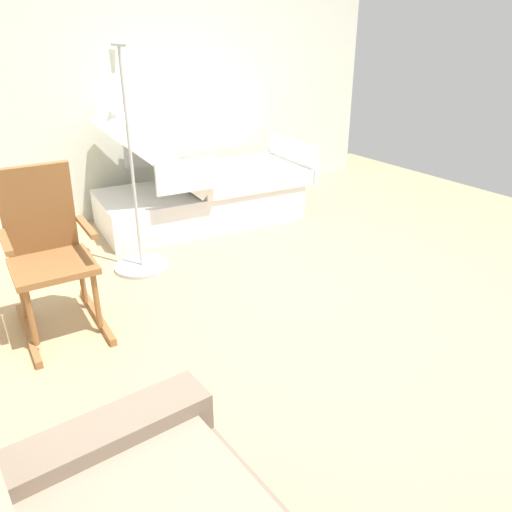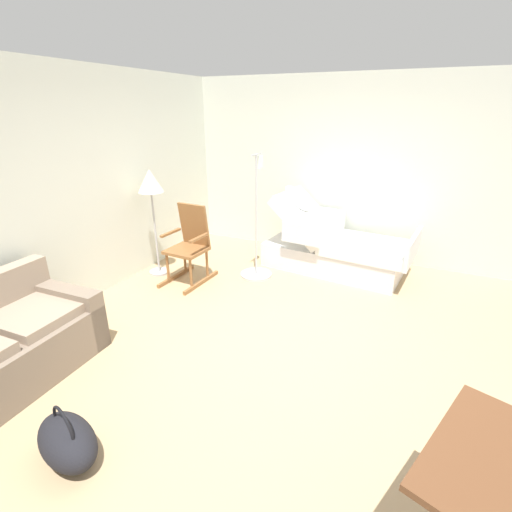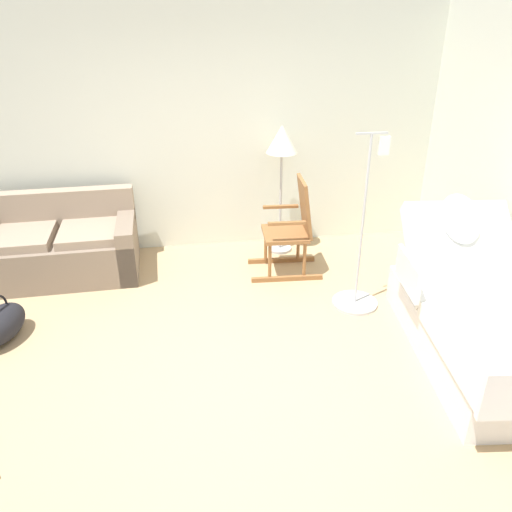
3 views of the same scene
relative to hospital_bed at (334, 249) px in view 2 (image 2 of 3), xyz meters
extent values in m
plane|color=tan|center=(-2.01, 0.02, -0.32)|extent=(6.64, 6.64, 0.00)
cube|color=silver|center=(-2.01, 2.58, 1.03)|extent=(5.51, 0.10, 2.70)
cube|color=silver|center=(0.69, 0.02, 1.03)|extent=(0.10, 5.22, 2.70)
cube|color=silver|center=(0.00, 0.02, -0.14)|extent=(1.07, 2.01, 0.35)
cube|color=white|center=(-0.05, -0.45, 0.10)|extent=(1.03, 1.24, 0.14)
cube|color=white|center=(0.05, 0.48, 0.41)|extent=(0.99, 0.90, 0.72)
ellipsoid|color=white|center=(0.06, 0.62, 0.67)|extent=(0.38, 0.49, 0.42)
cube|color=silver|center=(-0.47, 0.37, 0.31)|extent=(0.09, 0.56, 0.28)
cube|color=silver|center=(0.54, 0.27, 0.31)|extent=(0.09, 0.56, 0.28)
cube|color=silver|center=(-0.11, -1.05, 0.21)|extent=(0.95, 0.15, 0.36)
cylinder|color=black|center=(-0.28, 0.85, -0.27)|extent=(0.10, 0.10, 0.10)
cylinder|color=black|center=(0.44, 0.77, -0.27)|extent=(0.10, 0.10, 0.10)
cylinder|color=black|center=(-0.44, -0.74, -0.27)|extent=(0.10, 0.10, 0.10)
cylinder|color=black|center=(0.28, -0.81, -0.27)|extent=(0.10, 0.10, 0.10)
cube|color=#7D6C5C|center=(-3.64, 1.96, -0.09)|extent=(1.63, 0.91, 0.45)
cube|color=gray|center=(-3.27, 1.94, 0.17)|extent=(0.70, 0.67, 0.10)
cube|color=#7D6C5C|center=(-2.93, 1.99, -0.02)|extent=(0.21, 0.86, 0.60)
cube|color=brown|center=(-1.24, 1.92, -0.29)|extent=(0.76, 0.08, 0.05)
cube|color=brown|center=(-1.26, 1.49, -0.29)|extent=(0.76, 0.08, 0.05)
cylinder|color=brown|center=(-1.44, 1.52, -0.07)|extent=(0.04, 0.04, 0.40)
cylinder|color=brown|center=(-1.42, 1.91, -0.07)|extent=(0.04, 0.04, 0.40)
cylinder|color=brown|center=(-1.08, 1.51, -0.07)|extent=(0.04, 0.04, 0.40)
cylinder|color=brown|center=(-1.06, 1.89, -0.07)|extent=(0.04, 0.04, 0.40)
cube|color=brown|center=(-1.25, 1.71, 0.13)|extent=(0.48, 0.50, 0.04)
cube|color=brown|center=(-1.05, 1.70, 0.43)|extent=(0.14, 0.44, 0.60)
cube|color=brown|center=(-1.28, 1.48, 0.35)|extent=(0.39, 0.06, 0.03)
cube|color=brown|center=(-1.26, 1.94, 0.35)|extent=(0.39, 0.06, 0.03)
cylinder|color=#B2B5BA|center=(-1.20, 2.25, -0.30)|extent=(0.28, 0.28, 0.03)
cylinder|color=#B2B5BA|center=(-1.20, 2.25, 0.29)|extent=(0.03, 0.03, 1.15)
cone|color=silver|center=(-1.20, 2.25, 1.01)|extent=(0.34, 0.34, 0.30)
cube|color=brown|center=(-3.60, -1.51, 0.50)|extent=(0.89, 0.64, 0.04)
ellipsoid|color=black|center=(-3.94, 0.82, -0.17)|extent=(0.47, 0.63, 0.30)
torus|color=black|center=(-3.94, 0.82, -0.04)|extent=(0.11, 0.29, 0.30)
cylinder|color=#B2B5BA|center=(-0.69, 0.93, -0.30)|extent=(0.44, 0.44, 0.03)
cylinder|color=#B2B5BA|center=(-0.69, 0.93, 0.54)|extent=(0.02, 0.02, 1.65)
cube|color=#B2B5BA|center=(-0.69, 0.93, 1.36)|extent=(0.28, 0.02, 0.02)
cube|color=white|center=(-0.57, 0.93, 1.25)|extent=(0.09, 0.04, 0.16)
camera|label=1|loc=(-4.26, 2.23, 1.48)|focal=35.23mm
camera|label=2|loc=(-5.09, -1.11, 1.91)|focal=26.20mm
camera|label=3|loc=(-2.27, -3.16, 2.36)|focal=35.83mm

